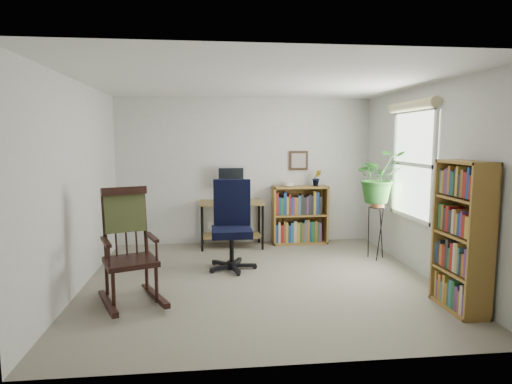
{
  "coord_description": "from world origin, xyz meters",
  "views": [
    {
      "loc": [
        -0.6,
        -5.06,
        1.73
      ],
      "look_at": [
        0.0,
        0.4,
        1.05
      ],
      "focal_mm": 30.0,
      "sensor_mm": 36.0,
      "label": 1
    }
  ],
  "objects": [
    {
      "name": "floor",
      "position": [
        0.0,
        0.0,
        0.0
      ],
      "size": [
        4.2,
        4.0,
        0.0
      ],
      "primitive_type": "cube",
      "color": "gray",
      "rests_on": "ground"
    },
    {
      "name": "ceiling",
      "position": [
        0.0,
        0.0,
        2.4
      ],
      "size": [
        4.2,
        4.0,
        0.0
      ],
      "primitive_type": "cube",
      "color": "silver",
      "rests_on": "ground"
    },
    {
      "name": "wall_back",
      "position": [
        0.0,
        2.0,
        1.2
      ],
      "size": [
        4.2,
        0.0,
        2.4
      ],
      "primitive_type": "cube",
      "color": "silver",
      "rests_on": "ground"
    },
    {
      "name": "wall_front",
      "position": [
        0.0,
        -2.0,
        1.2
      ],
      "size": [
        4.2,
        0.0,
        2.4
      ],
      "primitive_type": "cube",
      "color": "silver",
      "rests_on": "ground"
    },
    {
      "name": "wall_left",
      "position": [
        -2.1,
        0.0,
        1.2
      ],
      "size": [
        0.0,
        4.0,
        2.4
      ],
      "primitive_type": "cube",
      "color": "silver",
      "rests_on": "ground"
    },
    {
      "name": "wall_right",
      "position": [
        2.1,
        0.0,
        1.2
      ],
      "size": [
        0.0,
        4.0,
        2.4
      ],
      "primitive_type": "cube",
      "color": "silver",
      "rests_on": "ground"
    },
    {
      "name": "window",
      "position": [
        2.06,
        0.3,
        1.4
      ],
      "size": [
        0.12,
        1.2,
        1.5
      ],
      "primitive_type": null,
      "color": "white",
      "rests_on": "wall_right"
    },
    {
      "name": "desk",
      "position": [
        -0.25,
        1.7,
        0.37
      ],
      "size": [
        1.03,
        0.56,
        0.74
      ],
      "primitive_type": null,
      "color": "olive",
      "rests_on": "floor"
    },
    {
      "name": "monitor",
      "position": [
        -0.25,
        1.84,
        1.02
      ],
      "size": [
        0.46,
        0.16,
        0.56
      ],
      "primitive_type": null,
      "color": "silver",
      "rests_on": "desk"
    },
    {
      "name": "keyboard",
      "position": [
        -0.25,
        1.58,
        0.75
      ],
      "size": [
        0.4,
        0.15,
        0.02
      ],
      "primitive_type": "cube",
      "color": "black",
      "rests_on": "desk"
    },
    {
      "name": "office_chair",
      "position": [
        -0.32,
        0.5,
        0.6
      ],
      "size": [
        0.72,
        0.72,
        1.21
      ],
      "primitive_type": null,
      "rotation": [
        0.0,
        0.0,
        -0.1
      ],
      "color": "black",
      "rests_on": "floor"
    },
    {
      "name": "rocking_chair",
      "position": [
        -1.44,
        -0.57,
        0.62
      ],
      "size": [
        0.98,
        1.23,
        1.24
      ],
      "primitive_type": null,
      "rotation": [
        0.0,
        0.0,
        0.36
      ],
      "color": "black",
      "rests_on": "floor"
    },
    {
      "name": "low_bookshelf",
      "position": [
        0.89,
        1.82,
        0.48
      ],
      "size": [
        0.91,
        0.3,
        0.96
      ],
      "primitive_type": null,
      "color": "olive",
      "rests_on": "floor"
    },
    {
      "name": "tall_bookshelf",
      "position": [
        1.92,
        -1.11,
        0.76
      ],
      "size": [
        0.28,
        0.66,
        1.52
      ],
      "primitive_type": null,
      "color": "olive",
      "rests_on": "floor"
    },
    {
      "name": "plant_stand",
      "position": [
        1.8,
        0.78,
        0.44
      ],
      "size": [
        0.26,
        0.26,
        0.89
      ],
      "primitive_type": null,
      "rotation": [
        0.0,
        0.0,
        0.04
      ],
      "color": "black",
      "rests_on": "floor"
    },
    {
      "name": "spider_plant",
      "position": [
        1.8,
        0.78,
        1.55
      ],
      "size": [
        1.69,
        1.88,
        1.46
      ],
      "primitive_type": "imported",
      "color": "#266122",
      "rests_on": "plant_stand"
    },
    {
      "name": "potted_plant_small",
      "position": [
        1.17,
        1.83,
        1.01
      ],
      "size": [
        0.13,
        0.24,
        0.11
      ],
      "primitive_type": "imported",
      "color": "#266122",
      "rests_on": "low_bookshelf"
    },
    {
      "name": "framed_picture",
      "position": [
        0.89,
        1.97,
        1.37
      ],
      "size": [
        0.32,
        0.04,
        0.32
      ],
      "primitive_type": null,
      "color": "black",
      "rests_on": "wall_back"
    }
  ]
}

